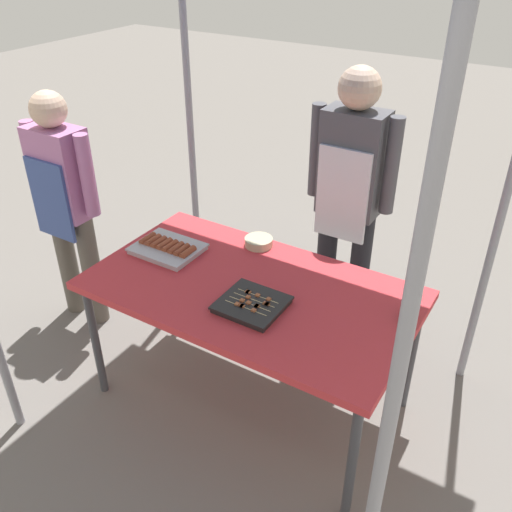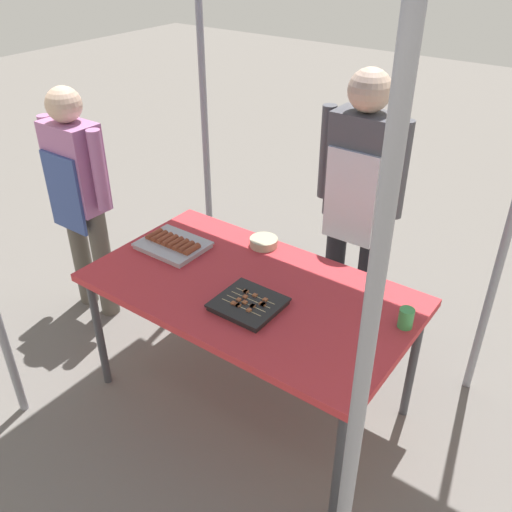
{
  "view_description": "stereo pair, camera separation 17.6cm",
  "coord_description": "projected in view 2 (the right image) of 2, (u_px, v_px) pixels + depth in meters",
  "views": [
    {
      "loc": [
        1.19,
        -1.88,
        2.3
      ],
      "look_at": [
        0.0,
        0.05,
        0.9
      ],
      "focal_mm": 38.83,
      "sensor_mm": 36.0,
      "label": 1
    },
    {
      "loc": [
        1.33,
        -1.78,
        2.3
      ],
      "look_at": [
        0.0,
        0.05,
        0.9
      ],
      "focal_mm": 38.83,
      "sensor_mm": 36.0,
      "label": 2
    }
  ],
  "objects": [
    {
      "name": "tray_meat_skewers",
      "position": [
        248.0,
        304.0,
        2.56
      ],
      "size": [
        0.29,
        0.28,
        0.04
      ],
      "color": "black",
      "rests_on": "stall_table"
    },
    {
      "name": "ground_plane",
      "position": [
        251.0,
        396.0,
        3.1
      ],
      "size": [
        18.0,
        18.0,
        0.0
      ],
      "primitive_type": "plane",
      "color": "#66605B"
    },
    {
      "name": "tray_grilled_sausages",
      "position": [
        173.0,
        245.0,
        3.01
      ],
      "size": [
        0.35,
        0.28,
        0.06
      ],
      "color": "#ADADB2",
      "rests_on": "stall_table"
    },
    {
      "name": "vendor_woman",
      "position": [
        359.0,
        191.0,
        3.08
      ],
      "size": [
        0.52,
        0.23,
        1.66
      ],
      "rotation": [
        0.0,
        0.0,
        3.14
      ],
      "color": "black",
      "rests_on": "ground"
    },
    {
      "name": "customer_nearby",
      "position": [
        79.0,
        189.0,
        3.36
      ],
      "size": [
        0.52,
        0.22,
        1.5
      ],
      "color": "#595147",
      "rests_on": "ground"
    },
    {
      "name": "condiment_bowl",
      "position": [
        264.0,
        242.0,
        3.03
      ],
      "size": [
        0.15,
        0.15,
        0.05
      ],
      "primitive_type": "cylinder",
      "color": "#BFB28C",
      "rests_on": "stall_table"
    },
    {
      "name": "stall_table",
      "position": [
        250.0,
        295.0,
        2.74
      ],
      "size": [
        1.6,
        0.9,
        0.75
      ],
      "color": "#C63338",
      "rests_on": "ground"
    },
    {
      "name": "drink_cup_near_edge",
      "position": [
        406.0,
        318.0,
        2.42
      ],
      "size": [
        0.07,
        0.07,
        0.09
      ],
      "primitive_type": "cylinder",
      "color": "#3F994C",
      "rests_on": "stall_table"
    }
  ]
}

